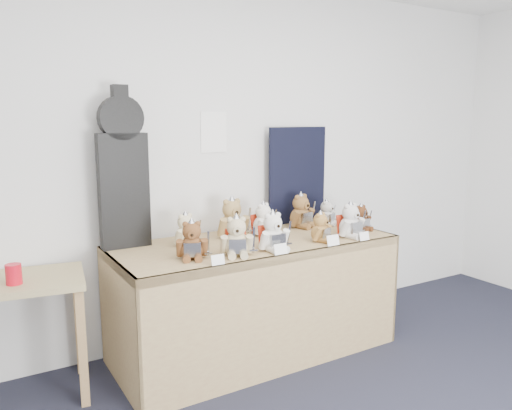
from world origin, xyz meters
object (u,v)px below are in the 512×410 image
teddy_front_end (361,219)px  teddy_back_end (327,214)px  teddy_front_far_left (192,242)px  teddy_back_right (301,212)px  side_table (3,302)px  teddy_back_centre_left (232,220)px  display_table (261,268)px  guitar_case (123,170)px  teddy_front_left (237,238)px  red_cup (14,274)px  teddy_back_centre_right (264,221)px  teddy_front_centre (273,233)px  teddy_front_far_right (351,222)px  teddy_back_left (186,231)px  teddy_front_right (321,228)px

teddy_front_end → teddy_back_end: size_ratio=0.99×
teddy_front_far_left → teddy_back_right: size_ratio=0.89×
side_table → teddy_back_centre_left: teddy_back_centre_left is taller
display_table → guitar_case: 1.15m
teddy_front_far_left → teddy_back_centre_left: 0.59m
teddy_front_left → side_table: bearing=-176.3°
red_cup → teddy_back_centre_right: size_ratio=0.42×
red_cup → teddy_front_centre: bearing=-13.3°
teddy_front_far_left → teddy_front_far_right: (1.22, -0.06, 0.01)m
teddy_front_end → teddy_back_left: size_ratio=0.90×
guitar_case → teddy_back_end: (1.61, -0.12, -0.43)m
guitar_case → teddy_back_right: size_ratio=3.50×
teddy_front_far_left → teddy_back_left: teddy_front_far_left is taller
teddy_front_right → teddy_front_end: 0.50m
display_table → side_table: bearing=170.3°
side_table → teddy_front_far_right: teddy_front_far_right is taller
display_table → red_cup: 1.55m
teddy_front_end → side_table: bearing=161.3°
teddy_front_far_right → teddy_front_end: teddy_front_far_right is taller
display_table → teddy_front_centre: size_ratio=6.94×
teddy_front_left → teddy_back_centre_right: teddy_front_left is taller
display_table → teddy_back_end: teddy_back_end is taller
teddy_front_centre → teddy_back_end: size_ratio=1.26×
teddy_front_right → teddy_front_left: bearing=159.6°
side_table → teddy_front_far_right: (2.25, -0.43, 0.31)m
teddy_back_end → teddy_back_centre_left: bearing=153.8°
display_table → teddy_back_right: size_ratio=6.58×
side_table → teddy_back_end: teddy_back_end is taller
side_table → teddy_front_end: (2.47, -0.30, 0.29)m
side_table → teddy_front_end: teddy_front_end is taller
red_cup → teddy_front_centre: teddy_front_centre is taller
guitar_case → teddy_front_end: (1.70, -0.42, -0.43)m
teddy_front_centre → teddy_back_centre_left: teddy_back_centre_left is taller
red_cup → display_table: bearing=-5.6°
guitar_case → teddy_front_left: (0.54, -0.57, -0.41)m
teddy_front_right → teddy_front_end: (0.48, 0.12, -0.00)m
teddy_back_left → teddy_back_centre_left: size_ratio=0.77×
teddy_front_left → teddy_back_left: (-0.17, 0.40, -0.01)m
teddy_front_left → teddy_front_end: (1.17, 0.15, -0.02)m
teddy_back_left → teddy_front_left: bearing=-79.7°
red_cup → teddy_front_right: bearing=-9.3°
teddy_front_centre → teddy_front_left: bearing=177.1°
red_cup → teddy_back_right: size_ratio=0.38×
teddy_front_end → guitar_case: bearing=154.5°
teddy_back_end → teddy_front_left: bearing=175.9°
teddy_back_left → teddy_back_centre_left: (0.37, 0.04, 0.03)m
display_table → teddy_back_centre_left: teddy_back_centre_left is taller
guitar_case → teddy_front_far_right: (1.48, -0.55, -0.41)m
teddy_back_centre_left → teddy_back_centre_right: (0.24, -0.04, -0.02)m
teddy_front_end → teddy_back_end: (-0.10, 0.30, 0.00)m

